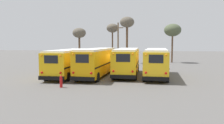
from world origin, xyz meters
The scene contains 11 objects.
ground_plane centered at (0.00, 0.00, 0.00)m, with size 160.00×160.00×0.00m, color #5B5956.
school_bus_0 centered at (-5.04, -0.99, 1.66)m, with size 2.84×10.73×3.05m.
school_bus_1 centered at (-1.68, -0.86, 1.73)m, with size 2.77×10.83×3.18m.
school_bus_2 centered at (1.68, 0.15, 1.72)m, with size 2.68×9.42×3.16m.
school_bus_3 centered at (5.04, -0.55, 1.71)m, with size 2.88×9.47×3.15m.
utility_pole centered at (-0.89, 11.45, 3.83)m, with size 1.80×0.24×7.24m.
bare_tree_0 centered at (-3.10, 19.23, 6.69)m, with size 2.44×2.44×7.78m.
bare_tree_1 centered at (-9.37, 16.61, 5.65)m, with size 2.64×2.64×6.80m.
bare_tree_2 centered at (0.23, 15.71, 7.39)m, with size 2.67×2.67×8.70m.
bare_tree_3 centered at (8.80, 18.32, 6.22)m, with size 3.24×3.24×7.51m.
fire_hydrant centered at (-3.25, -7.85, 0.52)m, with size 0.24×0.24×1.03m.
Camera 1 is at (4.02, -25.42, 3.82)m, focal length 35.00 mm.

